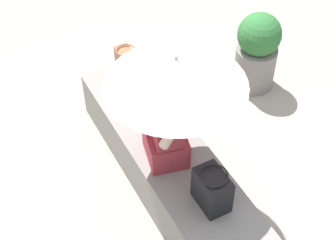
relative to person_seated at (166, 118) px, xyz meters
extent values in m
plane|color=#9E9384|center=(-0.02, 0.05, -0.81)|extent=(14.00, 14.00, 0.00)
cube|color=gray|center=(-0.02, 0.05, -0.60)|extent=(2.25, 0.55, 0.42)
cube|color=#992D38|center=(0.00, 0.00, -0.28)|extent=(0.40, 0.35, 0.22)
cube|color=#992D38|center=(0.00, 0.00, 0.07)|extent=(0.36, 0.27, 0.48)
sphere|color=beige|center=(0.00, 0.00, 0.41)|extent=(0.20, 0.20, 0.20)
cylinder|color=beige|center=(0.19, -0.05, 0.10)|extent=(0.11, 0.21, 0.32)
cylinder|color=beige|center=(-0.19, 0.05, 0.10)|extent=(0.11, 0.21, 0.32)
cylinder|color=#B7B7BC|center=(0.08, 0.03, 0.09)|extent=(0.02, 0.02, 0.95)
cone|color=silver|center=(0.08, 0.03, 0.46)|extent=(0.93, 0.93, 0.21)
sphere|color=#B7B7BC|center=(0.08, 0.03, 0.58)|extent=(0.03, 0.03, 0.03)
cube|color=brown|center=(-0.87, 0.10, -0.22)|extent=(0.22, 0.12, 0.33)
torus|color=brown|center=(-0.87, 0.10, -0.04)|extent=(0.16, 0.16, 0.01)
cube|color=black|center=(0.52, 0.07, -0.25)|extent=(0.26, 0.17, 0.28)
torus|color=black|center=(0.52, 0.07, -0.09)|extent=(0.20, 0.20, 0.01)
cube|color=#339ED1|center=(-0.53, 0.04, -0.38)|extent=(0.28, 0.20, 0.01)
cylinder|color=gray|center=(-0.74, 1.35, -0.60)|extent=(0.39, 0.39, 0.42)
sphere|color=#2D6B33|center=(-0.74, 1.35, -0.23)|extent=(0.40, 0.40, 0.40)
camera|label=1|loc=(2.19, -1.15, 2.48)|focal=54.47mm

